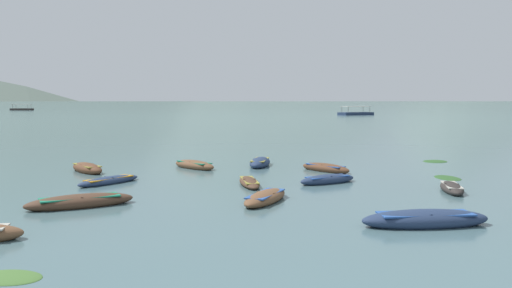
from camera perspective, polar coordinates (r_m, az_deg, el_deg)
The scene contains 19 objects.
ground_plane at distance 1506.52m, azimuth -7.42°, elevation 4.76°, with size 6000.00×6000.00×0.00m, color slate.
mountain_2 at distance 2111.25m, azimuth -3.61°, elevation 10.94°, with size 1817.59×1817.59×448.93m, color slate.
mountain_3 at distance 2464.67m, azimuth 21.21°, elevation 8.96°, with size 1032.79×1032.79×381.37m, color slate.
rowboat_0 at distance 21.58m, azimuth 1.03°, elevation -5.91°, with size 2.78×3.68×0.56m.
rowboat_1 at distance 25.72m, azimuth -0.73°, elevation -4.24°, with size 0.98×3.47×0.41m.
rowboat_2 at distance 26.56m, azimuth 7.87°, elevation -3.90°, with size 3.41×2.19×0.56m.
rowboat_3 at distance 21.75m, azimuth -18.75°, elevation -6.03°, with size 4.35×2.65×0.62m.
rowboat_4 at distance 18.48m, azimuth 18.11°, elevation -7.88°, with size 4.42×1.39×0.69m.
rowboat_5 at distance 32.16m, azimuth -6.80°, elevation -2.31°, with size 3.03×3.52×0.61m.
rowboat_6 at distance 25.61m, azimuth 20.70°, elevation -4.54°, with size 1.76×3.14×0.50m.
rowboat_7 at distance 30.90m, azimuth 7.63°, elevation -2.64°, with size 2.77×3.48×0.58m.
rowboat_8 at distance 27.21m, azimuth -15.85°, elevation -3.90°, with size 3.18×3.29×0.44m.
rowboat_9 at distance 33.02m, azimuth 0.44°, elevation -2.06°, with size 2.16×3.71×0.67m.
rowboat_12 at distance 31.88m, azimuth -18.06°, elevation -2.56°, with size 2.77×3.57×0.66m.
ferry_0 at distance 215.97m, azimuth -24.33°, elevation 3.51°, with size 8.64×5.01×2.54m.
ferry_1 at distance 141.15m, azimuth 10.91°, elevation 3.33°, with size 10.16×6.71×2.54m.
weed_patch_0 at distance 14.05m, azimuth -25.61°, elevation -13.12°, with size 1.71×1.11×0.14m, color #477033.
weed_patch_1 at distance 29.82m, azimuth 20.29°, elevation -3.53°, with size 1.21×2.03×0.14m, color #2D5628.
weed_patch_3 at distance 37.39m, azimuth 19.08°, elevation -1.83°, with size 1.55×1.73×0.14m, color #2D5628.
Camera 1 is at (-2.82, -6.51, 4.24)m, focal length 36.41 mm.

